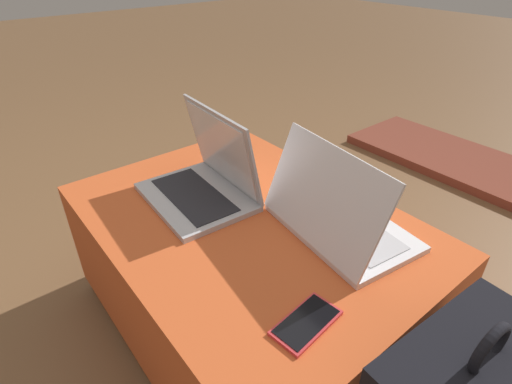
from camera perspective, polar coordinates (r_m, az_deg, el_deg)
name	(u,v)px	position (r m, az deg, el deg)	size (l,w,h in m)	color
ground_plane	(249,322)	(1.35, -1.07, -18.03)	(14.00, 14.00, 0.00)	brown
ottoman	(248,274)	(1.20, -1.17, -11.62)	(0.96, 0.70, 0.41)	maroon
laptop_near	(205,180)	(1.14, -7.34, 1.69)	(0.33, 0.26, 0.25)	#B7B7BC
laptop_far	(336,216)	(1.00, 11.31, -3.43)	(0.38, 0.28, 0.24)	silver
cell_phone	(306,323)	(0.81, 7.20, -18.02)	(0.09, 0.15, 0.01)	red
fireplace_hearth	(482,169)	(2.41, 29.55, 2.82)	(1.40, 0.50, 0.04)	brown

